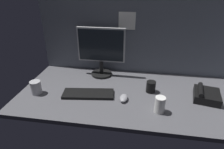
{
  "coord_description": "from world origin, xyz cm",
  "views": [
    {
      "loc": [
        -2.25,
        -122.72,
        76.74
      ],
      "look_at": [
        -13.99,
        0.0,
        14.0
      ],
      "focal_mm": 30.42,
      "sensor_mm": 36.0,
      "label": 1
    }
  ],
  "objects_px": {
    "mug_black_travel": "(151,87)",
    "monitor": "(101,50)",
    "keyboard": "(88,94)",
    "desk_phone": "(206,95)",
    "mouse": "(124,98)",
    "mug_steel": "(36,87)",
    "mug_ceramic_white": "(160,105)"
  },
  "relations": [
    {
      "from": "mug_ceramic_white",
      "to": "desk_phone",
      "type": "distance_m",
      "value": 0.39
    },
    {
      "from": "mug_black_travel",
      "to": "mug_ceramic_white",
      "type": "bearing_deg",
      "value": -78.43
    },
    {
      "from": "desk_phone",
      "to": "monitor",
      "type": "bearing_deg",
      "value": 161.96
    },
    {
      "from": "keyboard",
      "to": "mug_ceramic_white",
      "type": "xyz_separation_m",
      "value": [
        0.5,
        -0.12,
        0.04
      ]
    },
    {
      "from": "monitor",
      "to": "mug_steel",
      "type": "relative_size",
      "value": 4.2
    },
    {
      "from": "monitor",
      "to": "mug_black_travel",
      "type": "xyz_separation_m",
      "value": [
        0.42,
        -0.23,
        -0.19
      ]
    },
    {
      "from": "monitor",
      "to": "keyboard",
      "type": "relative_size",
      "value": 1.13
    },
    {
      "from": "mouse",
      "to": "keyboard",
      "type": "bearing_deg",
      "value": 178.07
    },
    {
      "from": "mug_black_travel",
      "to": "monitor",
      "type": "bearing_deg",
      "value": 151.85
    },
    {
      "from": "monitor",
      "to": "mug_black_travel",
      "type": "distance_m",
      "value": 0.51
    },
    {
      "from": "keyboard",
      "to": "desk_phone",
      "type": "height_order",
      "value": "desk_phone"
    },
    {
      "from": "keyboard",
      "to": "mug_steel",
      "type": "bearing_deg",
      "value": 177.92
    },
    {
      "from": "mug_ceramic_white",
      "to": "desk_phone",
      "type": "bearing_deg",
      "value": 31.0
    },
    {
      "from": "mug_ceramic_white",
      "to": "keyboard",
      "type": "bearing_deg",
      "value": 166.67
    },
    {
      "from": "mug_ceramic_white",
      "to": "desk_phone",
      "type": "relative_size",
      "value": 0.49
    },
    {
      "from": "mouse",
      "to": "mug_steel",
      "type": "relative_size",
      "value": 0.97
    },
    {
      "from": "monitor",
      "to": "mug_ceramic_white",
      "type": "distance_m",
      "value": 0.68
    },
    {
      "from": "mouse",
      "to": "mug_ceramic_white",
      "type": "height_order",
      "value": "mug_ceramic_white"
    },
    {
      "from": "mug_black_travel",
      "to": "desk_phone",
      "type": "height_order",
      "value": "desk_phone"
    },
    {
      "from": "mouse",
      "to": "mug_black_travel",
      "type": "bearing_deg",
      "value": 40.56
    },
    {
      "from": "mug_ceramic_white",
      "to": "desk_phone",
      "type": "height_order",
      "value": "mug_ceramic_white"
    },
    {
      "from": "desk_phone",
      "to": "mug_ceramic_white",
      "type": "bearing_deg",
      "value": -149.0
    },
    {
      "from": "mug_black_travel",
      "to": "mug_steel",
      "type": "bearing_deg",
      "value": -169.54
    },
    {
      "from": "mouse",
      "to": "mug_ceramic_white",
      "type": "relative_size",
      "value": 0.88
    },
    {
      "from": "keyboard",
      "to": "mug_black_travel",
      "type": "height_order",
      "value": "mug_black_travel"
    },
    {
      "from": "mouse",
      "to": "mug_black_travel",
      "type": "xyz_separation_m",
      "value": [
        0.19,
        0.14,
        0.03
      ]
    },
    {
      "from": "mug_steel",
      "to": "monitor",
      "type": "bearing_deg",
      "value": 42.52
    },
    {
      "from": "keyboard",
      "to": "desk_phone",
      "type": "bearing_deg",
      "value": -1.77
    },
    {
      "from": "mug_ceramic_white",
      "to": "mug_steel",
      "type": "xyz_separation_m",
      "value": [
        -0.89,
        0.08,
        -0.0
      ]
    },
    {
      "from": "mouse",
      "to": "mug_steel",
      "type": "distance_m",
      "value": 0.65
    },
    {
      "from": "mug_ceramic_white",
      "to": "mug_black_travel",
      "type": "height_order",
      "value": "mug_ceramic_white"
    },
    {
      "from": "mouse",
      "to": "desk_phone",
      "type": "bearing_deg",
      "value": 13.97
    }
  ]
}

